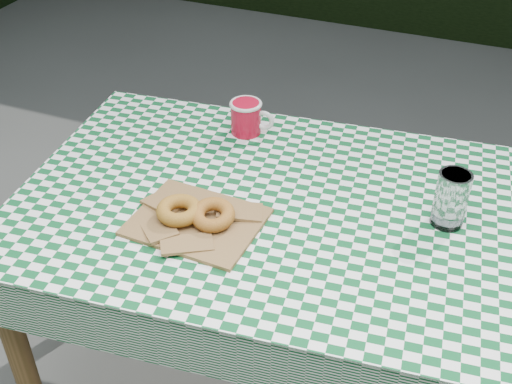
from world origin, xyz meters
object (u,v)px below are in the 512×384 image
table (272,311)px  drinking_glass (451,199)px  paper_bag (197,221)px  coffee_mug (246,117)px

table → drinking_glass: (0.40, 0.08, 0.45)m
table → drinking_glass: 0.61m
table → drinking_glass: bearing=5.2°
paper_bag → drinking_glass: bearing=22.2°
coffee_mug → drinking_glass: 0.63m
paper_bag → table: bearing=45.5°
coffee_mug → drinking_glass: size_ratio=1.23×
paper_bag → drinking_glass: 0.59m
table → drinking_glass: size_ratio=9.07×
table → drinking_glass: drinking_glass is taller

